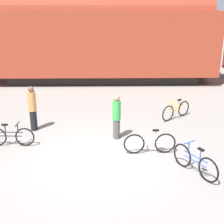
# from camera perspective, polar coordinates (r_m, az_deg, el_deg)

# --- Properties ---
(ground_plane) EXTENTS (80.00, 80.00, 0.00)m
(ground_plane) POSITION_cam_1_polar(r_m,az_deg,el_deg) (10.04, -2.19, -8.39)
(ground_plane) COLOR gray
(freight_train) EXTENTS (42.15, 2.98, 5.60)m
(freight_train) POSITION_cam_1_polar(r_m,az_deg,el_deg) (18.82, -1.72, 14.39)
(freight_train) COLOR black
(freight_train) RESTS_ON ground_plane
(rail_near) EXTENTS (54.15, 0.07, 0.01)m
(rail_near) POSITION_cam_1_polar(r_m,az_deg,el_deg) (18.63, -1.65, 5.13)
(rail_near) COLOR #4C4238
(rail_near) RESTS_ON ground_plane
(rail_far) EXTENTS (54.15, 0.07, 0.01)m
(rail_far) POSITION_cam_1_polar(r_m,az_deg,el_deg) (20.02, -1.61, 6.18)
(rail_far) COLOR #4C4238
(rail_far) RESTS_ON ground_plane
(bicycle_silver) EXTENTS (1.71, 0.46, 0.86)m
(bicycle_silver) POSITION_cam_1_polar(r_m,az_deg,el_deg) (10.24, 6.91, -5.64)
(bicycle_silver) COLOR black
(bicycle_silver) RESTS_ON ground_plane
(bicycle_black) EXTENTS (1.62, 0.46, 0.82)m
(bicycle_black) POSITION_cam_1_polar(r_m,az_deg,el_deg) (11.22, -18.00, -4.24)
(bicycle_black) COLOR black
(bicycle_black) RESTS_ON ground_plane
(bicycle_blue) EXTENTS (0.93, 1.51, 0.89)m
(bicycle_blue) POSITION_cam_1_polar(r_m,az_deg,el_deg) (9.35, 14.89, -8.75)
(bicycle_blue) COLOR black
(bicycle_blue) RESTS_ON ground_plane
(bicycle_yellow) EXTENTS (1.35, 1.04, 0.83)m
(bicycle_yellow) POSITION_cam_1_polar(r_m,az_deg,el_deg) (13.38, 11.63, 0.29)
(bicycle_yellow) COLOR black
(bicycle_yellow) RESTS_ON ground_plane
(person_in_green) EXTENTS (0.29, 0.29, 1.64)m
(person_in_green) POSITION_cam_1_polar(r_m,az_deg,el_deg) (11.05, 0.84, -0.85)
(person_in_green) COLOR #514C47
(person_in_green) RESTS_ON ground_plane
(person_in_tan) EXTENTS (0.31, 0.31, 1.74)m
(person_in_tan) POSITION_cam_1_polar(r_m,az_deg,el_deg) (12.14, -14.33, 0.68)
(person_in_tan) COLOR black
(person_in_tan) RESTS_ON ground_plane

